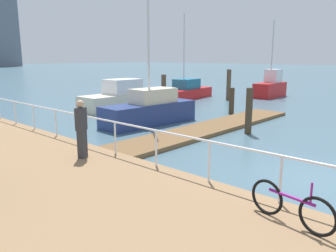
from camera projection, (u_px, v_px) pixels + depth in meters
ground_plane at (17, 109)px, 22.89m from camera, size 300.00×300.00×0.00m
floating_dock at (208, 129)px, 16.12m from camera, size 13.43×2.00×0.18m
boardwalk_railing at (44, 112)px, 13.77m from camera, size 0.06×27.95×1.08m
dock_piling_0 at (249, 111)px, 15.23m from camera, size 0.31×0.31×2.13m
dock_piling_1 at (229, 85)px, 27.12m from camera, size 0.36×0.36×2.52m
dock_piling_3 at (232, 101)px, 20.60m from camera, size 0.32×0.32×1.65m
dock_piling_4 at (164, 93)px, 21.39m from camera, size 0.31×0.31×2.40m
moored_boat_0 at (150, 109)px, 17.54m from camera, size 5.47×2.01×9.81m
moored_boat_1 at (184, 92)px, 28.14m from camera, size 6.98×2.71×6.95m
moored_boat_2 at (120, 98)px, 22.72m from camera, size 5.52×2.05×2.02m
moored_boat_3 at (271, 87)px, 29.57m from camera, size 4.08×1.62×6.59m
bicycle_at_railing at (291, 206)px, 6.21m from camera, size 0.36×1.75×0.94m
pedestrian_0 at (81, 128)px, 10.25m from camera, size 0.42×0.35×1.82m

